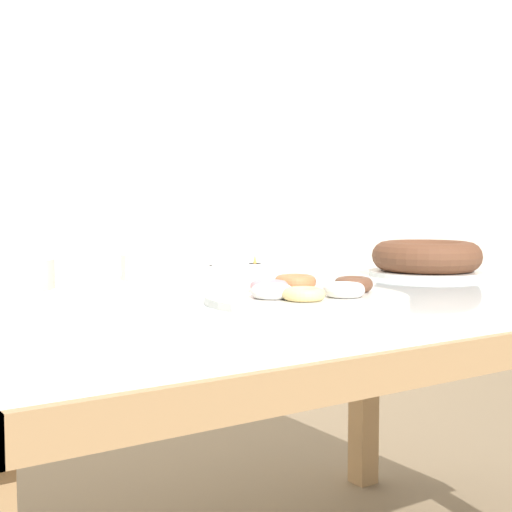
% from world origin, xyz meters
% --- Properties ---
extents(wall_back, '(8.00, 0.10, 2.60)m').
position_xyz_m(wall_back, '(0.00, 1.83, 1.30)').
color(wall_back, silver).
rests_on(wall_back, ground).
extents(dining_table, '(1.49, 1.01, 0.72)m').
position_xyz_m(dining_table, '(0.00, 0.00, 0.64)').
color(dining_table, silver).
rests_on(dining_table, ground).
extents(cake_golden_bundt, '(0.28, 0.28, 0.09)m').
position_xyz_m(cake_golden_bundt, '(0.49, -0.00, 0.76)').
color(cake_golden_bundt, silver).
rests_on(cake_golden_bundt, dining_table).
extents(pastry_platter, '(0.37, 0.37, 0.04)m').
position_xyz_m(pastry_platter, '(-0.06, -0.21, 0.73)').
color(pastry_platter, silver).
rests_on(pastry_platter, dining_table).
extents(plate_stack, '(0.21, 0.21, 0.06)m').
position_xyz_m(plate_stack, '(-0.09, 0.29, 0.75)').
color(plate_stack, silver).
rests_on(plate_stack, dining_table).
extents(tealight_near_cakes, '(0.04, 0.04, 0.04)m').
position_xyz_m(tealight_near_cakes, '(0.08, 0.39, 0.73)').
color(tealight_near_cakes, silver).
rests_on(tealight_near_cakes, dining_table).
extents(tealight_right_edge, '(0.04, 0.04, 0.04)m').
position_xyz_m(tealight_right_edge, '(0.22, 0.38, 0.73)').
color(tealight_right_edge, silver).
rests_on(tealight_right_edge, dining_table).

